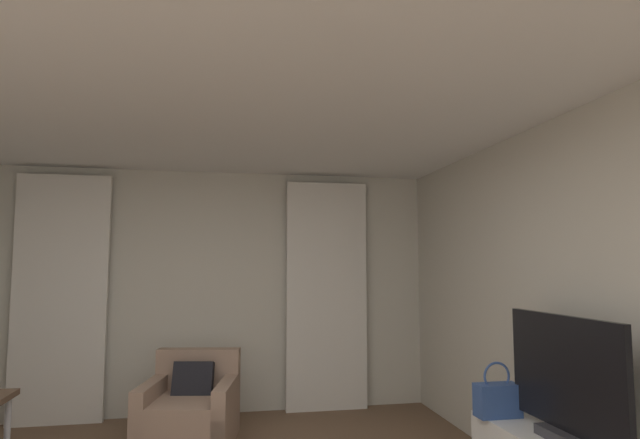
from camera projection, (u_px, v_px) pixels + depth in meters
wall_window at (200, 290)px, 5.57m from camera, size 5.12×0.06×2.60m
wall_right at (612, 310)px, 3.08m from camera, size 0.06×6.12×2.60m
ceiling at (183, 65)px, 2.73m from camera, size 5.12×6.12×0.06m
curtain_left_panel at (60, 297)px, 5.18m from camera, size 0.90×0.06×2.50m
curtain_right_panel at (327, 294)px, 5.70m from camera, size 0.90×0.06×2.50m
armchair at (190, 412)px, 4.56m from camera, size 0.92×0.96×0.77m
tv_flatscreen at (565, 381)px, 3.03m from camera, size 0.20×1.01×0.73m
handbag_primary at (497, 399)px, 3.50m from camera, size 0.30×0.14×0.37m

